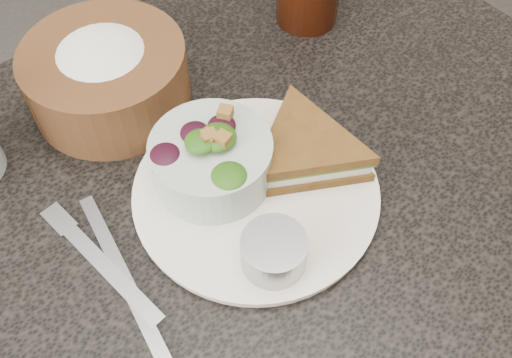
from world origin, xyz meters
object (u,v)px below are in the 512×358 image
(sandwich, at_px, (305,150))
(salad_bowl, at_px, (211,155))
(dining_table, at_px, (235,320))
(bread_basket, at_px, (105,68))
(dressing_ramekin, at_px, (274,252))
(dinner_plate, at_px, (256,192))

(sandwich, distance_m, salad_bowl, 0.10)
(dining_table, relative_size, bread_basket, 5.15)
(dining_table, xyz_separation_m, dressing_ramekin, (-0.02, -0.11, 0.41))
(dining_table, xyz_separation_m, dinner_plate, (0.02, -0.03, 0.38))
(sandwich, bearing_deg, bread_basket, 145.12)
(sandwich, relative_size, dressing_ramekin, 2.46)
(dining_table, height_order, bread_basket, bread_basket)
(dinner_plate, xyz_separation_m, dressing_ramekin, (-0.04, -0.08, 0.03))
(sandwich, relative_size, salad_bowl, 1.23)
(salad_bowl, bearing_deg, dinner_plate, -58.71)
(sandwich, height_order, dressing_ramekin, sandwich)
(sandwich, height_order, salad_bowl, salad_bowl)
(dressing_ramekin, bearing_deg, sandwich, 35.45)
(salad_bowl, bearing_deg, dining_table, -84.69)
(dining_table, xyz_separation_m, sandwich, (0.09, -0.03, 0.41))
(salad_bowl, distance_m, bread_basket, 0.18)
(sandwich, bearing_deg, dining_table, -170.67)
(dining_table, distance_m, sandwich, 0.42)
(dressing_ramekin, height_order, bread_basket, bread_basket)
(dining_table, bearing_deg, sandwich, -18.60)
(salad_bowl, xyz_separation_m, bread_basket, (-0.03, 0.18, 0.01))
(sandwich, distance_m, dressing_ramekin, 0.13)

